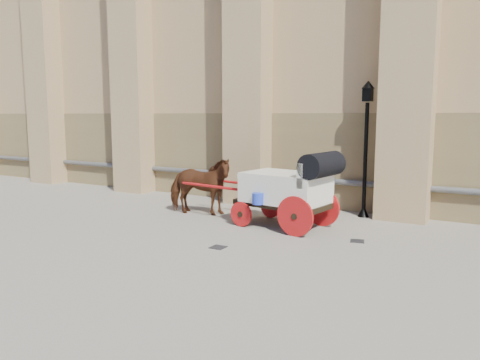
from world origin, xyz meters
The scene contains 6 objects.
ground centered at (0.00, 0.00, 0.00)m, with size 90.00×90.00×0.00m, color slate.
horse centered at (-1.36, 1.30, 0.86)m, with size 0.93×2.04×1.72m, color #552914.
carriage centered at (1.65, 1.12, 1.09)m, with size 4.77×1.89×2.03m.
street_lamp centered at (2.96, 3.43, 2.09)m, with size 0.37×0.37×3.90m.
drain_grate_near centered at (1.01, -1.39, 0.01)m, with size 0.32×0.32×0.01m, color black.
drain_grate_far centered at (3.57, 0.67, 0.01)m, with size 0.32×0.32×0.01m, color black.
Camera 1 is at (6.49, -9.96, 2.95)m, focal length 35.00 mm.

